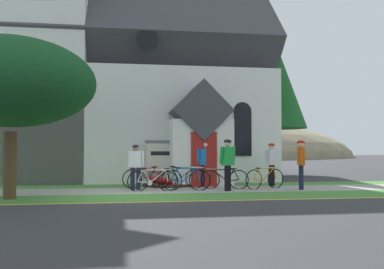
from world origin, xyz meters
name	(u,v)px	position (x,y,z in m)	size (l,w,h in m)	color
ground	(123,186)	(0.00, 4.00, 0.00)	(140.00, 140.00, 0.00)	#333335
sidewalk_slab	(151,190)	(0.95, 1.82, 0.01)	(32.00, 2.28, 0.01)	#99968E
grass_verge	(155,197)	(0.95, -0.28, 0.00)	(32.00, 1.92, 0.01)	#427F33
church_lawn	(148,186)	(0.95, 3.76, 0.00)	(24.00, 1.60, 0.01)	#427F33
curb_paint_stripe	(158,202)	(0.95, -1.38, 0.00)	(28.00, 0.16, 0.01)	yellow
church_building	(135,87)	(0.61, 9.60, 4.70)	(12.13, 12.67, 11.96)	white
church_sign	(167,156)	(1.74, 4.14, 1.15)	(1.78, 0.21, 1.79)	slate
flower_bed	(168,183)	(1.72, 3.61, 0.10)	(1.99, 1.99, 0.34)	#382319
bicycle_red	(153,180)	(0.99, 1.57, 0.37)	(1.75, 0.11, 0.81)	black
bicycle_blue	(225,179)	(3.64, 2.04, 0.37)	(1.69, 0.55, 0.77)	black
bicycle_yellow	(265,178)	(5.07, 1.81, 0.38)	(1.64, 0.63, 0.80)	black
bicycle_orange	(185,179)	(2.15, 1.69, 0.39)	(1.71, 0.43, 0.83)	black
bicycle_silver	(146,178)	(0.82, 2.63, 0.37)	(1.72, 0.28, 0.83)	black
bicycle_white	(181,178)	(2.12, 2.68, 0.38)	(1.74, 0.48, 0.83)	black
cyclist_in_blue_jersey	(136,164)	(0.42, 2.14, 0.93)	(0.59, 0.40, 1.61)	#191E38
cyclist_in_white_jersey	(301,160)	(6.23, 1.25, 1.05)	(0.33, 0.72, 1.76)	#191E38
cyclist_in_orange_jersey	(228,160)	(3.54, 1.18, 1.06)	(0.61, 0.52, 1.78)	black
cyclist_in_green_jersey	(272,161)	(5.67, 2.76, 0.98)	(0.61, 0.43, 1.67)	black
cyclist_in_red_jersey	(227,161)	(3.99, 3.13, 0.97)	(0.44, 0.63, 1.66)	#191E38
cyclist_in_yellow_jersey	(205,161)	(3.09, 3.01, 0.99)	(0.64, 0.39, 1.69)	#191E38
roadside_conifer	(270,77)	(8.24, 10.33, 5.56)	(4.16, 4.16, 8.55)	#3D2D1E
yard_deciduous_tree	(13,98)	(-4.61, 5.86, 3.58)	(3.34, 3.34, 4.85)	#4C3823
verge_sapling	(11,83)	(-3.26, -0.07, 3.38)	(4.90, 4.90, 4.70)	#4C3823
distant_hill	(65,157)	(-9.25, 58.17, 0.00)	(95.17, 51.73, 16.27)	#847A5B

